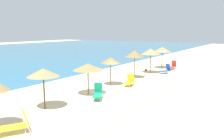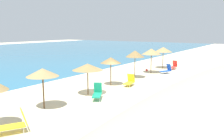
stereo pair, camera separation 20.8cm
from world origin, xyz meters
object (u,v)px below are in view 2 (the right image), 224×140
(beach_umbrella_5, at_px, (135,54))
(lounge_chair_2, at_px, (130,81))
(lounge_chair_3, at_px, (13,124))
(beach_ball, at_px, (147,70))
(beach_umbrella_7, at_px, (163,50))
(cooler_box, at_px, (184,75))
(lounge_chair_1, at_px, (97,93))
(beach_umbrella_4, at_px, (111,60))
(beach_umbrella_3, at_px, (88,67))
(beach_umbrella_6, at_px, (151,52))
(lounge_chair_0, at_px, (166,70))
(lounge_chair_4, at_px, (174,66))
(beach_umbrella_2, at_px, (43,73))

(beach_umbrella_5, xyz_separation_m, lounge_chair_2, (-3.39, -1.27, -2.19))
(lounge_chair_3, xyz_separation_m, beach_ball, (20.52, 2.46, -0.33))
(beach_umbrella_7, xyz_separation_m, cooler_box, (-4.39, -4.18, -2.34))
(beach_umbrella_5, distance_m, lounge_chair_1, 8.96)
(lounge_chair_3, bearing_deg, beach_umbrella_7, -56.55)
(beach_umbrella_4, xyz_separation_m, beach_umbrella_7, (12.31, -0.16, 0.17))
(beach_umbrella_3, xyz_separation_m, beach_umbrella_5, (7.95, 0.06, 0.38))
(beach_umbrella_6, height_order, lounge_chair_0, beach_umbrella_6)
(lounge_chair_2, bearing_deg, beach_umbrella_3, 65.78)
(lounge_chair_0, distance_m, lounge_chair_4, 3.63)
(beach_umbrella_7, distance_m, lounge_chair_1, 16.89)
(beach_umbrella_2, bearing_deg, beach_umbrella_5, -0.80)
(beach_umbrella_7, bearing_deg, lounge_chair_3, -175.96)
(beach_umbrella_2, height_order, cooler_box, beach_umbrella_2)
(lounge_chair_3, bearing_deg, beach_umbrella_4, -51.51)
(beach_umbrella_7, distance_m, lounge_chair_0, 4.45)
(cooler_box, bearing_deg, lounge_chair_0, 68.79)
(beach_umbrella_7, xyz_separation_m, beach_ball, (-3.32, 0.77, -2.35))
(beach_umbrella_3, xyz_separation_m, beach_umbrella_7, (16.06, 0.16, 0.28))
(beach_umbrella_3, bearing_deg, lounge_chair_3, -168.92)
(beach_ball, bearing_deg, lounge_chair_3, -173.18)
(beach_umbrella_2, height_order, lounge_chair_3, beach_umbrella_2)
(beach_umbrella_3, bearing_deg, beach_umbrella_6, -0.38)
(lounge_chair_3, bearing_deg, lounge_chair_4, -60.07)
(beach_umbrella_3, bearing_deg, lounge_chair_1, -114.77)
(lounge_chair_0, relative_size, lounge_chair_3, 0.89)
(beach_umbrella_7, bearing_deg, lounge_chair_2, -173.23)
(beach_ball, bearing_deg, cooler_box, -102.10)
(lounge_chair_1, height_order, lounge_chair_3, lounge_chair_1)
(beach_umbrella_4, height_order, lounge_chair_2, beach_umbrella_4)
(lounge_chair_3, height_order, beach_ball, lounge_chair_3)
(beach_umbrella_3, distance_m, lounge_chair_3, 8.12)
(beach_umbrella_7, height_order, lounge_chair_2, beach_umbrella_7)
(beach_umbrella_3, bearing_deg, beach_umbrella_2, 176.91)
(beach_umbrella_2, distance_m, lounge_chair_1, 4.40)
(lounge_chair_0, relative_size, lounge_chair_2, 1.04)
(lounge_chair_3, bearing_deg, beach_umbrella_5, -54.84)
(lounge_chair_2, bearing_deg, cooler_box, -120.94)
(beach_umbrella_2, bearing_deg, lounge_chair_1, -23.88)
(beach_umbrella_3, relative_size, beach_umbrella_7, 0.88)
(beach_umbrella_4, xyz_separation_m, lounge_chair_4, (12.44, -1.63, -1.91))
(beach_umbrella_6, distance_m, lounge_chair_3, 19.71)
(lounge_chair_4, bearing_deg, lounge_chair_0, 93.55)
(beach_umbrella_2, bearing_deg, lounge_chair_3, -153.41)
(beach_umbrella_3, bearing_deg, lounge_chair_4, -4.61)
(beach_umbrella_4, bearing_deg, beach_umbrella_3, -175.14)
(beach_umbrella_4, distance_m, cooler_box, 9.29)
(beach_umbrella_5, distance_m, cooler_box, 6.04)
(beach_umbrella_5, xyz_separation_m, lounge_chair_3, (-15.74, -1.58, -2.12))
(beach_umbrella_3, height_order, lounge_chair_0, beach_umbrella_3)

